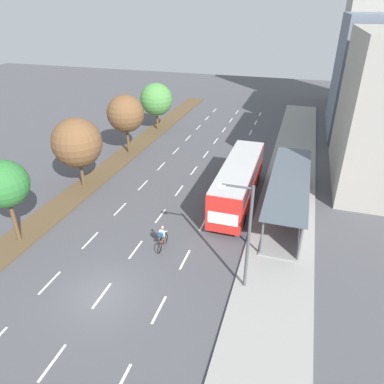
{
  "coord_description": "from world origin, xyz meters",
  "views": [
    {
      "loc": [
        9.35,
        -12.69,
        14.67
      ],
      "look_at": [
        1.84,
        11.25,
        1.2
      ],
      "focal_mm": 33.03,
      "sensor_mm": 36.0,
      "label": 1
    }
  ],
  "objects_px": {
    "bus": "(239,179)",
    "median_tree_nearest": "(4,184)",
    "median_tree_third": "(126,114)",
    "bus_shelter": "(292,192)",
    "median_tree_second": "(77,143)",
    "streetlight": "(246,231)",
    "cyclist": "(162,238)",
    "median_tree_fourth": "(156,99)"
  },
  "relations": [
    {
      "from": "bus",
      "to": "median_tree_nearest",
      "type": "xyz_separation_m",
      "value": [
        -13.45,
        -10.06,
        2.35
      ]
    },
    {
      "from": "bus",
      "to": "median_tree_third",
      "type": "distance_m",
      "value": 15.36
    },
    {
      "from": "bus_shelter",
      "to": "bus",
      "type": "relative_size",
      "value": 1.15
    },
    {
      "from": "median_tree_nearest",
      "to": "median_tree_second",
      "type": "relative_size",
      "value": 0.95
    },
    {
      "from": "bus_shelter",
      "to": "median_tree_second",
      "type": "xyz_separation_m",
      "value": [
        -18.02,
        -0.84,
        2.31
      ]
    },
    {
      "from": "streetlight",
      "to": "cyclist",
      "type": "bearing_deg",
      "value": 160.3
    },
    {
      "from": "median_tree_second",
      "to": "median_tree_nearest",
      "type": "bearing_deg",
      "value": -88.03
    },
    {
      "from": "bus_shelter",
      "to": "median_tree_nearest",
      "type": "bearing_deg",
      "value": -152.12
    },
    {
      "from": "median_tree_second",
      "to": "median_tree_third",
      "type": "bearing_deg",
      "value": 88.12
    },
    {
      "from": "cyclist",
      "to": "median_tree_third",
      "type": "xyz_separation_m",
      "value": [
        -9.89,
        14.88,
        3.63
      ]
    },
    {
      "from": "bus",
      "to": "median_tree_fourth",
      "type": "relative_size",
      "value": 1.93
    },
    {
      "from": "median_tree_fourth",
      "to": "median_tree_second",
      "type": "bearing_deg",
      "value": -90.63
    },
    {
      "from": "bus_shelter",
      "to": "cyclist",
      "type": "distance_m",
      "value": 10.7
    },
    {
      "from": "median_tree_fourth",
      "to": "streetlight",
      "type": "height_order",
      "value": "streetlight"
    },
    {
      "from": "median_tree_fourth",
      "to": "streetlight",
      "type": "distance_m",
      "value": 29.93
    },
    {
      "from": "median_tree_third",
      "to": "streetlight",
      "type": "xyz_separation_m",
      "value": [
        15.63,
        -16.93,
        -0.53
      ]
    },
    {
      "from": "median_tree_fourth",
      "to": "streetlight",
      "type": "xyz_separation_m",
      "value": [
        15.73,
        -25.47,
        -0.05
      ]
    },
    {
      "from": "bus",
      "to": "median_tree_fourth",
      "type": "height_order",
      "value": "median_tree_fourth"
    },
    {
      "from": "median_tree_third",
      "to": "bus_shelter",
      "type": "bearing_deg",
      "value": -23.43
    },
    {
      "from": "bus_shelter",
      "to": "median_tree_fourth",
      "type": "height_order",
      "value": "median_tree_fourth"
    },
    {
      "from": "bus",
      "to": "median_tree_nearest",
      "type": "relative_size",
      "value": 1.92
    },
    {
      "from": "bus_shelter",
      "to": "median_tree_nearest",
      "type": "xyz_separation_m",
      "value": [
        -17.73,
        -9.38,
        2.55
      ]
    },
    {
      "from": "cyclist",
      "to": "median_tree_nearest",
      "type": "relative_size",
      "value": 0.31
    },
    {
      "from": "bus_shelter",
      "to": "median_tree_fourth",
      "type": "relative_size",
      "value": 2.21
    },
    {
      "from": "bus",
      "to": "median_tree_nearest",
      "type": "height_order",
      "value": "median_tree_nearest"
    },
    {
      "from": "bus",
      "to": "median_tree_second",
      "type": "relative_size",
      "value": 1.83
    },
    {
      "from": "bus",
      "to": "cyclist",
      "type": "height_order",
      "value": "bus"
    },
    {
      "from": "bus",
      "to": "cyclist",
      "type": "distance_m",
      "value": 8.73
    },
    {
      "from": "bus_shelter",
      "to": "cyclist",
      "type": "xyz_separation_m",
      "value": [
        -7.86,
        -7.19,
        -1.08
      ]
    },
    {
      "from": "median_tree_nearest",
      "to": "streetlight",
      "type": "xyz_separation_m",
      "value": [
        15.62,
        0.14,
        -0.52
      ]
    },
    {
      "from": "bus",
      "to": "median_tree_fourth",
      "type": "bearing_deg",
      "value": 131.09
    },
    {
      "from": "bus_shelter",
      "to": "median_tree_nearest",
      "type": "relative_size",
      "value": 2.2
    },
    {
      "from": "median_tree_nearest",
      "to": "median_tree_fourth",
      "type": "bearing_deg",
      "value": 90.24
    },
    {
      "from": "bus_shelter",
      "to": "median_tree_second",
      "type": "relative_size",
      "value": 2.09
    },
    {
      "from": "bus_shelter",
      "to": "median_tree_third",
      "type": "relative_size",
      "value": 2.06
    },
    {
      "from": "bus_shelter",
      "to": "median_tree_second",
      "type": "bearing_deg",
      "value": -177.32
    },
    {
      "from": "bus",
      "to": "cyclist",
      "type": "relative_size",
      "value": 6.2
    },
    {
      "from": "bus",
      "to": "median_tree_third",
      "type": "relative_size",
      "value": 1.8
    },
    {
      "from": "cyclist",
      "to": "streetlight",
      "type": "bearing_deg",
      "value": -19.7
    },
    {
      "from": "cyclist",
      "to": "median_tree_fourth",
      "type": "height_order",
      "value": "median_tree_fourth"
    },
    {
      "from": "bus_shelter",
      "to": "bus",
      "type": "distance_m",
      "value": 4.34
    },
    {
      "from": "median_tree_third",
      "to": "cyclist",
      "type": "bearing_deg",
      "value": -56.39
    }
  ]
}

